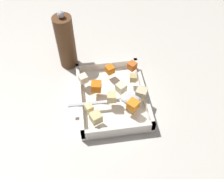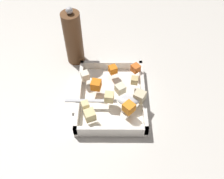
% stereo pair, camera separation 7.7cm
% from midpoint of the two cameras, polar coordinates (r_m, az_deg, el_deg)
% --- Properties ---
extents(ground_plane, '(4.00, 4.00, 0.00)m').
position_cam_midpoint_polar(ground_plane, '(0.87, -2.12, -2.76)').
color(ground_plane, beige).
extents(baking_dish, '(0.29, 0.23, 0.05)m').
position_cam_midpoint_polar(baking_dish, '(0.87, -2.55, -1.91)').
color(baking_dish, white).
rests_on(baking_dish, ground_plane).
extents(carrot_chunk_corner_ne, '(0.04, 0.04, 0.03)m').
position_cam_midpoint_polar(carrot_chunk_corner_ne, '(0.84, -6.16, 0.52)').
color(carrot_chunk_corner_ne, orange).
rests_on(carrot_chunk_corner_ne, baking_dish).
extents(carrot_chunk_mid_right, '(0.04, 0.04, 0.03)m').
position_cam_midpoint_polar(carrot_chunk_mid_right, '(0.90, 2.06, 5.17)').
color(carrot_chunk_mid_right, orange).
rests_on(carrot_chunk_mid_right, baking_dish).
extents(carrot_chunk_back_center, '(0.04, 0.04, 0.03)m').
position_cam_midpoint_polar(carrot_chunk_back_center, '(0.79, 1.92, -3.67)').
color(carrot_chunk_back_center, orange).
rests_on(carrot_chunk_back_center, baking_dish).
extents(carrot_chunk_near_right, '(0.03, 0.03, 0.03)m').
position_cam_midpoint_polar(carrot_chunk_near_right, '(0.89, -3.11, 4.32)').
color(carrot_chunk_near_right, orange).
rests_on(carrot_chunk_near_right, baking_dish).
extents(potato_chunk_corner_nw, '(0.04, 0.04, 0.03)m').
position_cam_midpoint_polar(potato_chunk_corner_nw, '(0.82, 3.92, -0.93)').
color(potato_chunk_corner_nw, beige).
rests_on(potato_chunk_corner_nw, baking_dish).
extents(potato_chunk_center, '(0.04, 0.04, 0.03)m').
position_cam_midpoint_polar(potato_chunk_center, '(0.83, -0.61, 0.28)').
color(potato_chunk_center, beige).
rests_on(potato_chunk_center, baking_dish).
extents(potato_chunk_mid_left, '(0.03, 0.03, 0.03)m').
position_cam_midpoint_polar(potato_chunk_mid_left, '(0.81, -2.81, -1.87)').
color(potato_chunk_mid_left, '#E0CC89').
rests_on(potato_chunk_mid_left, baking_dish).
extents(potato_chunk_heap_side, '(0.03, 0.03, 0.02)m').
position_cam_midpoint_polar(potato_chunk_heap_side, '(0.86, 2.23, 2.46)').
color(potato_chunk_heap_side, tan).
rests_on(potato_chunk_heap_side, baking_dish).
extents(potato_chunk_under_handle, '(0.04, 0.04, 0.03)m').
position_cam_midpoint_polar(potato_chunk_under_handle, '(0.77, -6.49, -6.36)').
color(potato_chunk_under_handle, '#E0CC89').
rests_on(potato_chunk_under_handle, baking_dish).
extents(potato_chunk_near_left, '(0.03, 0.03, 0.02)m').
position_cam_midpoint_polar(potato_chunk_near_left, '(0.79, -7.90, -4.24)').
color(potato_chunk_near_left, '#E0CC89').
rests_on(potato_chunk_near_left, baking_dish).
extents(parsnip_chunk_corner_se, '(0.03, 0.03, 0.03)m').
position_cam_midpoint_polar(parsnip_chunk_corner_se, '(0.87, -8.96, 2.29)').
color(parsnip_chunk_corner_se, silver).
rests_on(parsnip_chunk_corner_se, baking_dish).
extents(serving_spoon, '(0.04, 0.24, 0.02)m').
position_cam_midpoint_polar(serving_spoon, '(0.81, 0.62, -2.13)').
color(serving_spoon, silver).
rests_on(serving_spoon, baking_dish).
extents(pepper_mill, '(0.07, 0.07, 0.23)m').
position_cam_midpoint_polar(pepper_mill, '(0.94, -12.62, 10.14)').
color(pepper_mill, brown).
rests_on(pepper_mill, ground_plane).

